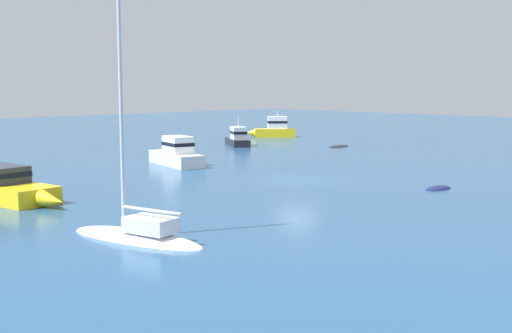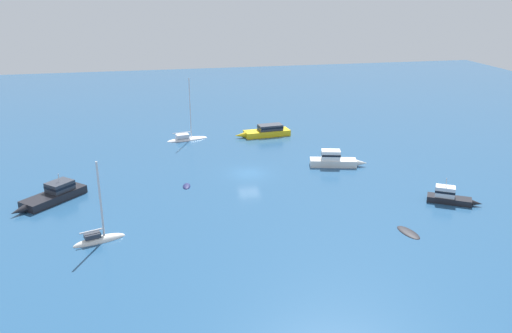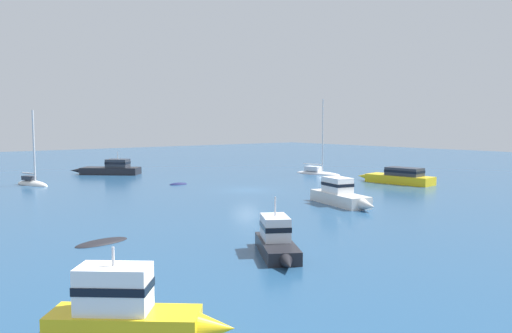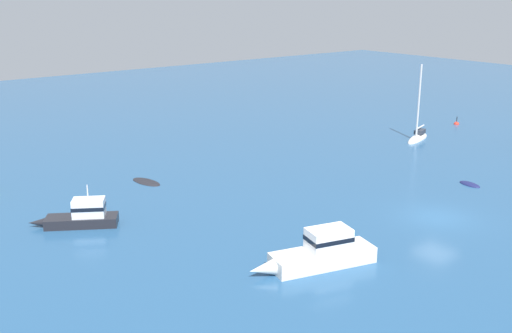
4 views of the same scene
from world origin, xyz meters
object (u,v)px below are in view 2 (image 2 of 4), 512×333
(cabin_cruiser, at_px, (334,160))
(powerboat_1, at_px, (54,194))
(yacht, at_px, (187,139))
(powerboat_2, at_px, (449,196))
(ketch, at_px, (99,239))
(launch, at_px, (267,131))
(skiff, at_px, (187,186))
(skiff_1, at_px, (408,233))

(cabin_cruiser, bearing_deg, powerboat_1, -157.87)
(yacht, bearing_deg, powerboat_2, -60.83)
(ketch, relative_size, launch, 0.93)
(skiff, distance_m, yacht, 18.22)
(skiff, bearing_deg, yacht, 3.04)
(skiff_1, height_order, powerboat_2, powerboat_2)
(skiff_1, height_order, cabin_cruiser, cabin_cruiser)
(skiff_1, bearing_deg, cabin_cruiser, 171.08)
(launch, bearing_deg, powerboat_1, 29.10)
(powerboat_1, relative_size, skiff_1, 2.31)
(powerboat_1, bearing_deg, skiff, 138.15)
(cabin_cruiser, distance_m, launch, 15.59)
(yacht, xyz_separation_m, cabin_cruiser, (15.00, 16.96, 0.58))
(skiff, xyz_separation_m, yacht, (-18.16, 1.49, 0.18))
(skiff, distance_m, skiff_1, 24.35)
(ketch, relative_size, skiff_1, 2.52)
(skiff_1, height_order, launch, launch)
(skiff, distance_m, cabin_cruiser, 18.73)
(ketch, bearing_deg, skiff_1, -27.09)
(ketch, xyz_separation_m, yacht, (-29.58, 10.04, -0.05))
(ketch, bearing_deg, cabin_cruiser, 9.63)
(skiff, relative_size, powerboat_2, 0.37)
(powerboat_1, relative_size, cabin_cruiser, 1.01)
(launch, relative_size, powerboat_2, 1.64)
(skiff_1, xyz_separation_m, cabin_cruiser, (-18.60, -0.39, 0.75))
(ketch, height_order, skiff_1, ketch)
(skiff_1, bearing_deg, ketch, -108.47)
(powerboat_2, bearing_deg, cabin_cruiser, 151.77)
(skiff_1, xyz_separation_m, powerboat_2, (-5.48, 7.28, 0.67))
(yacht, bearing_deg, skiff, -106.73)
(cabin_cruiser, bearing_deg, launch, 124.18)
(ketch, distance_m, cabin_cruiser, 30.69)
(skiff, distance_m, launch, 22.22)
(yacht, bearing_deg, launch, -13.57)
(powerboat_1, bearing_deg, powerboat_2, 121.01)
(yacht, height_order, cabin_cruiser, yacht)
(skiff, xyz_separation_m, skiff_1, (15.44, 18.83, 0.00))
(yacht, bearing_deg, skiff_1, -74.74)
(cabin_cruiser, bearing_deg, skiff_1, -74.25)
(skiff, height_order, ketch, ketch)
(powerboat_1, bearing_deg, ketch, 70.46)
(skiff_1, bearing_deg, powerboat_2, 116.85)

